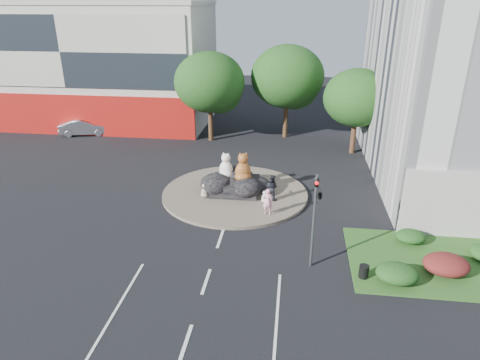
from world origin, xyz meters
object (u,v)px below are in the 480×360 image
Objects in this scene: cat_tabby at (243,167)px; pedestrian_dark at (272,187)px; kitten_calico at (205,190)px; kitten_white at (265,196)px; parked_car at (85,127)px; pedestrian_pink at (268,202)px; cat_white at (226,165)px; litter_bin at (364,271)px.

cat_tabby reaches higher than pedestrian_dark.
cat_tabby is 3.01m from kitten_calico.
kitten_white is 0.17× the size of parked_car.
kitten_calico is 0.21× the size of parked_car.
kitten_calico is 4.79m from pedestrian_pink.
parked_car is (-19.32, 13.00, -0.27)m from pedestrian_dark.
pedestrian_dark is (0.42, 0.45, 0.45)m from kitten_white.
cat_white is 2.27m from kitten_calico.
cat_white reaches higher than litter_bin.
cat_tabby is 3.69m from pedestrian_pink.
kitten_calico is at bearing 26.35° from pedestrian_dark.
pedestrian_dark is (4.48, 0.18, 0.35)m from kitten_calico.
pedestrian_pink is (4.35, -1.98, 0.34)m from kitten_calico.
kitten_calico is 1.26× the size of kitten_white.
kitten_white is 1.79m from pedestrian_pink.
kitten_white is at bearing -55.23° from cat_tabby.
pedestrian_pink is 24.46m from parked_car.
parked_car is 7.50× the size of litter_bin.
cat_white is at bearing 125.86° from kitten_white.
pedestrian_pink is 2.17m from pedestrian_dark.
cat_tabby is 3.18× the size of litter_bin.
kitten_calico is at bearing -145.49° from parked_car.
cat_tabby is 11.32m from litter_bin.
parked_car reaches higher than litter_bin.
kitten_white is at bearing 41.98° from kitten_calico.
cat_tabby reaches higher than pedestrian_pink.
cat_tabby is at bearing 1.90° from pedestrian_dark.
kitten_calico is 0.60× the size of pedestrian_pink.
pedestrian_dark is at bearing -92.58° from pedestrian_pink.
pedestrian_dark reaches higher than kitten_white.
litter_bin is (6.93, -8.80, -1.68)m from cat_tabby.
kitten_white is 0.48× the size of pedestrian_dark.
cat_tabby is at bearing -139.02° from parked_car.
cat_tabby is at bearing 2.17° from cat_white.
cat_tabby is 2.49× the size of kitten_white.
pedestrian_pink is 2.66× the size of litter_bin.
kitten_white is at bearing 71.05° from pedestrian_dark.
kitten_white is 9.22m from litter_bin.
litter_bin is (8.15, -9.16, -1.58)m from cat_white.
litter_bin is at bearing -68.41° from cat_tabby.
litter_bin is (4.92, -7.97, -0.62)m from pedestrian_dark.
litter_bin is at bearing 6.15° from kitten_calico.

